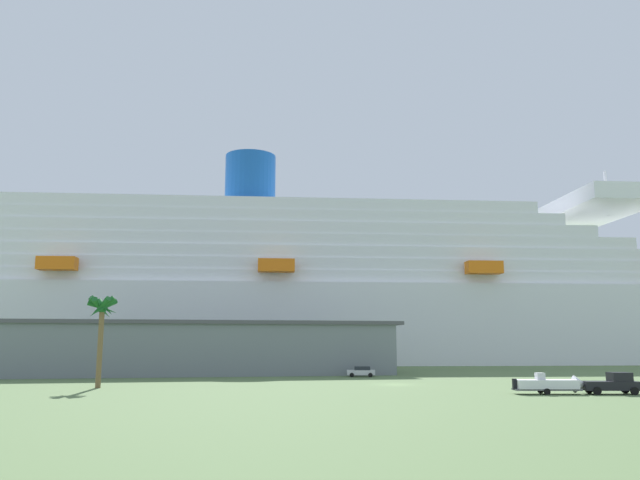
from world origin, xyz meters
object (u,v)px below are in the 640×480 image
at_px(palm_tree, 102,315).
at_px(cruise_ship, 368,299).
at_px(small_boat_on_trailer, 553,385).
at_px(parked_car_silver_sedan, 361,371).
at_px(pickup_truck, 613,384).

bearing_deg(palm_tree, cruise_ship, 58.64).
xyz_separation_m(cruise_ship, small_boat_on_trailer, (1.77, -90.80, -14.91)).
bearing_deg(parked_car_silver_sedan, pickup_truck, -59.62).
relative_size(pickup_truck, small_boat_on_trailer, 0.68).
height_order(pickup_truck, parked_car_silver_sedan, pickup_truck).
xyz_separation_m(palm_tree, parked_car_silver_sedan, (34.53, 19.25, -7.58)).
relative_size(cruise_ship, parked_car_silver_sedan, 53.55).
xyz_separation_m(cruise_ship, parked_car_silver_sedan, (-12.19, -57.42, -15.04)).
distance_m(cruise_ship, small_boat_on_trailer, 92.03).
height_order(cruise_ship, palm_tree, cruise_ship).
relative_size(pickup_truck, palm_tree, 0.54).
distance_m(palm_tree, parked_car_silver_sedan, 40.25).
bearing_deg(small_boat_on_trailer, pickup_truck, -7.06).
height_order(cruise_ship, parked_car_silver_sedan, cruise_ship).
height_order(cruise_ship, small_boat_on_trailer, cruise_ship).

